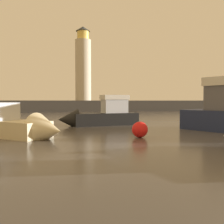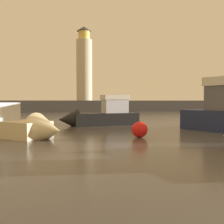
{
  "view_description": "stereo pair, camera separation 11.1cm",
  "coord_description": "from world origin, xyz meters",
  "views": [
    {
      "loc": [
        -4.42,
        -1.35,
        2.27
      ],
      "look_at": [
        -0.79,
        15.44,
        1.48
      ],
      "focal_mm": 39.98,
      "sensor_mm": 36.0,
      "label": 1
    },
    {
      "loc": [
        -4.31,
        -1.38,
        2.27
      ],
      "look_at": [
        -0.79,
        15.44,
        1.48
      ],
      "focal_mm": 39.98,
      "sensor_mm": 36.0,
      "label": 2
    }
  ],
  "objects": [
    {
      "name": "breakwater",
      "position": [
        0.0,
        52.5,
        1.15
      ],
      "size": [
        94.31,
        6.82,
        2.29
      ],
      "primitive_type": "cube",
      "color": "#423F3D",
      "rests_on": "ground_plane"
    },
    {
      "name": "motorboat_1",
      "position": [
        -0.78,
        21.18,
        0.9
      ],
      "size": [
        7.55,
        3.02,
        3.09
      ],
      "color": "black",
      "rests_on": "ground_plane"
    },
    {
      "name": "motorboat_0",
      "position": [
        -6.95,
        15.06,
        0.67
      ],
      "size": [
        7.17,
        6.65,
        2.6
      ],
      "color": "beige",
      "rests_on": "ground_plane"
    },
    {
      "name": "lighthouse",
      "position": [
        0.87,
        52.5,
        9.76
      ],
      "size": [
        3.36,
        3.36,
        15.77
      ],
      "color": "beige",
      "rests_on": "breakwater"
    },
    {
      "name": "ground_plane",
      "position": [
        0.0,
        26.25,
        0.0
      ],
      "size": [
        220.0,
        220.0,
        0.0
      ],
      "primitive_type": "plane",
      "color": "#4C4742"
    },
    {
      "name": "mooring_buoy",
      "position": [
        0.45,
        13.14,
        0.49
      ],
      "size": [
        0.98,
        0.98,
        0.98
      ],
      "primitive_type": "sphere",
      "color": "red",
      "rests_on": "ground_plane"
    }
  ]
}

